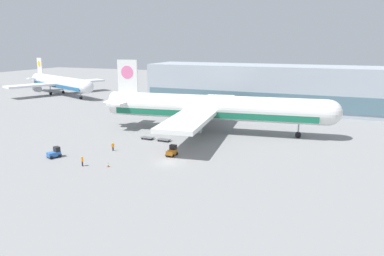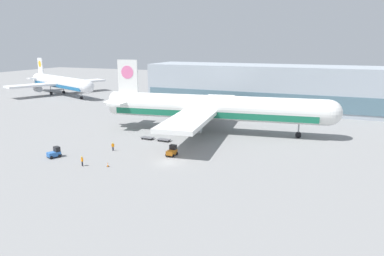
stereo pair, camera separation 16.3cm
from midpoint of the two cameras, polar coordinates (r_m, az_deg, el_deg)
name	(u,v)px [view 1 (the left image)]	position (r m, az deg, el deg)	size (l,w,h in m)	color
ground_plane	(169,162)	(68.05, -3.59, -5.26)	(400.00, 400.00, 0.00)	gray
terminal_building	(286,88)	(123.20, 14.12, 5.94)	(90.00, 18.20, 14.00)	#9EA8B2
airplane_main	(210,108)	(89.29, 2.72, 3.02)	(57.97, 48.61, 17.00)	white
airplane_distant	(59,83)	(163.38, -19.60, 6.52)	(46.29, 40.08, 14.44)	white
baggage_tug_foreground	(55,153)	(75.16, -20.26, -3.59)	(2.39, 2.79, 2.00)	#2D66B7
baggage_tug_mid	(172,151)	(71.82, -3.11, -3.53)	(1.69, 2.49, 2.00)	orange
baggage_dolly_lead	(147,138)	(84.25, -6.87, -1.46)	(3.75, 1.70, 0.48)	#56565B
baggage_dolly_second	(164,140)	(82.20, -4.37, -1.77)	(3.75, 1.70, 0.48)	#56565B
ground_crew_near	(82,160)	(68.41, -16.46, -4.75)	(0.54, 0.34, 1.81)	black
ground_crew_far	(113,146)	(76.39, -12.02, -2.70)	(0.52, 0.36, 1.71)	black
traffic_cone_near	(108,165)	(67.17, -12.76, -5.47)	(0.40, 0.40, 0.77)	black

